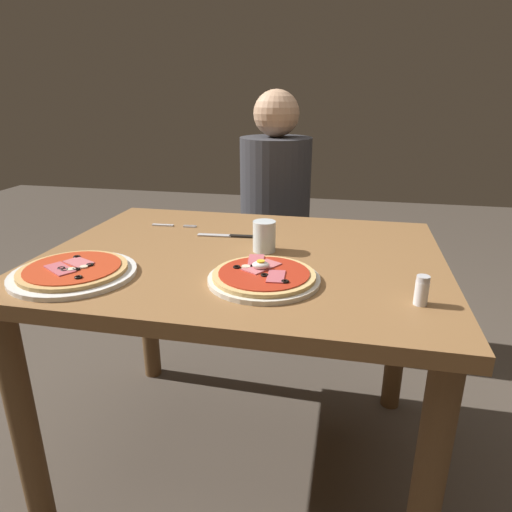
{
  "coord_description": "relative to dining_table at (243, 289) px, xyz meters",
  "views": [
    {
      "loc": [
        0.29,
        -1.2,
        1.17
      ],
      "look_at": [
        0.06,
        -0.09,
        0.76
      ],
      "focal_mm": 31.84,
      "sensor_mm": 36.0,
      "label": 1
    }
  ],
  "objects": [
    {
      "name": "ground_plane",
      "position": [
        0.0,
        0.0,
        -0.62
      ],
      "size": [
        8.0,
        8.0,
        0.0
      ],
      "primitive_type": "plane",
      "color": "#4C4238"
    },
    {
      "name": "dining_table",
      "position": [
        0.0,
        0.0,
        0.0
      ],
      "size": [
        1.13,
        0.87,
        0.73
      ],
      "color": "olive",
      "rests_on": "ground"
    },
    {
      "name": "pizza_foreground",
      "position": [
        0.1,
        -0.19,
        0.13
      ],
      "size": [
        0.28,
        0.28,
        0.05
      ],
      "color": "silver",
      "rests_on": "dining_table"
    },
    {
      "name": "pizza_across_left",
      "position": [
        -0.38,
        -0.25,
        0.12
      ],
      "size": [
        0.31,
        0.31,
        0.03
      ],
      "color": "white",
      "rests_on": "dining_table"
    },
    {
      "name": "water_glass_near",
      "position": [
        0.06,
        0.03,
        0.15
      ],
      "size": [
        0.07,
        0.07,
        0.09
      ],
      "color": "silver",
      "rests_on": "dining_table"
    },
    {
      "name": "fork",
      "position": [
        -0.31,
        0.22,
        0.12
      ],
      "size": [
        0.16,
        0.02,
        0.0
      ],
      "color": "silver",
      "rests_on": "dining_table"
    },
    {
      "name": "knife",
      "position": [
        -0.07,
        0.15,
        0.12
      ],
      "size": [
        0.2,
        0.03,
        0.01
      ],
      "color": "silver",
      "rests_on": "dining_table"
    },
    {
      "name": "salt_shaker",
      "position": [
        0.46,
        -0.24,
        0.15
      ],
      "size": [
        0.03,
        0.03,
        0.07
      ],
      "color": "white",
      "rests_on": "dining_table"
    },
    {
      "name": "diner_person",
      "position": [
        -0.05,
        0.83,
        -0.06
      ],
      "size": [
        0.32,
        0.32,
        1.18
      ],
      "rotation": [
        0.0,
        0.0,
        3.14
      ],
      "color": "black",
      "rests_on": "ground"
    }
  ]
}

